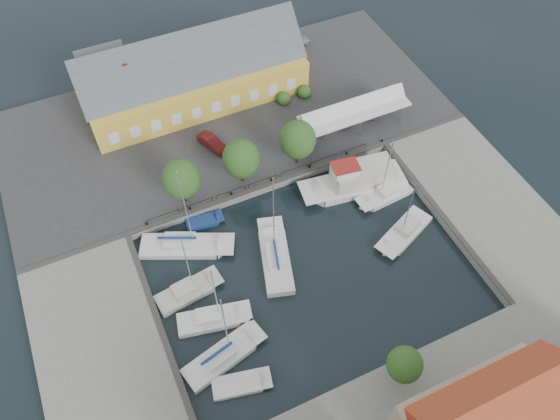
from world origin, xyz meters
name	(u,v)px	position (x,y,z in m)	size (l,w,h in m)	color
ground	(303,259)	(0.00, 0.00, 0.00)	(140.00, 140.00, 0.00)	black
north_quay	(225,119)	(0.00, 23.00, 0.50)	(56.00, 26.00, 1.00)	#2D2D30
west_quay	(104,356)	(-22.00, -2.00, 0.50)	(12.00, 24.00, 1.00)	slate
east_quay	(483,202)	(22.00, -2.00, 0.50)	(12.00, 24.00, 1.00)	slate
quay_edge_fittings	(285,221)	(0.02, 4.75, 1.06)	(56.00, 24.72, 0.40)	#383533
warehouse	(188,76)	(-2.60, 28.36, 4.43)	(28.56, 14.00, 9.55)	gold
tent_canopy	(355,111)	(14.00, 14.50, 3.68)	(14.00, 4.00, 2.83)	silver
quay_trees	(241,159)	(-2.00, 12.00, 4.88)	(18.20, 4.20, 6.30)	black
car_silver	(297,42)	(14.85, 32.29, 1.66)	(1.56, 3.88, 1.32)	#B4B8BD
car_red	(212,143)	(-3.27, 18.62, 1.70)	(1.48, 4.24, 1.40)	maroon
center_sailboat	(275,258)	(-2.76, 1.15, 0.36)	(5.40, 9.85, 13.05)	silver
trawler	(357,181)	(10.07, 6.45, 1.02)	(13.03, 5.47, 5.00)	silver
east_boat_a	(385,196)	(12.33, 3.63, 0.26)	(7.12, 2.87, 10.04)	silver
east_boat_b	(404,233)	(11.55, -1.73, 0.26)	(8.04, 5.34, 10.67)	silver
west_boat_a	(185,246)	(-11.07, 6.67, 0.27)	(10.42, 6.87, 13.35)	silver
west_boat_b	(188,292)	(-12.60, 1.24, 0.26)	(7.29, 3.31, 9.84)	#BDB7AA
west_boat_c	(213,320)	(-11.35, -2.68, 0.26)	(7.70, 3.89, 10.19)	silver
west_boat_d	(223,357)	(-11.85, -6.70, 0.27)	(8.84, 4.55, 11.43)	silver
launch_sw	(241,385)	(-11.28, -9.79, 0.09)	(5.81, 3.23, 0.98)	silver
launch_nw	(204,222)	(-8.00, 8.95, 0.09)	(4.40, 2.08, 0.88)	navy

